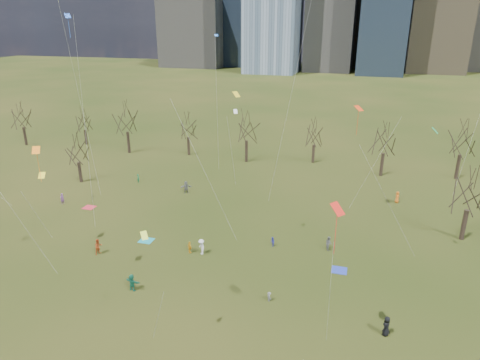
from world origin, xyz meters
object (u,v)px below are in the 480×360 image
(blanket_teal, at_px, (146,240))
(person_4, at_px, (190,247))
(blanket_crimson, at_px, (89,207))
(person_2, at_px, (99,247))
(blanket_navy, at_px, (339,270))

(blanket_teal, relative_size, person_4, 1.14)
(blanket_crimson, xyz_separation_m, person_4, (18.52, -7.68, 0.69))
(person_2, bearing_deg, blanket_crimson, 59.02)
(blanket_teal, height_order, blanket_crimson, same)
(blanket_teal, xyz_separation_m, person_2, (-3.58, -4.31, 0.91))
(blanket_crimson, xyz_separation_m, person_2, (8.81, -10.77, 0.91))
(blanket_navy, relative_size, blanket_crimson, 1.00)
(blanket_teal, bearing_deg, person_4, -11.27)
(blanket_teal, xyz_separation_m, person_4, (6.12, -1.22, 0.69))
(blanket_crimson, height_order, person_2, person_2)
(blanket_crimson, bearing_deg, person_4, -22.52)
(person_2, xyz_separation_m, person_4, (9.71, 3.09, -0.22))
(blanket_teal, distance_m, blanket_crimson, 13.98)
(blanket_navy, distance_m, person_2, 26.54)
(blanket_teal, relative_size, person_2, 0.87)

